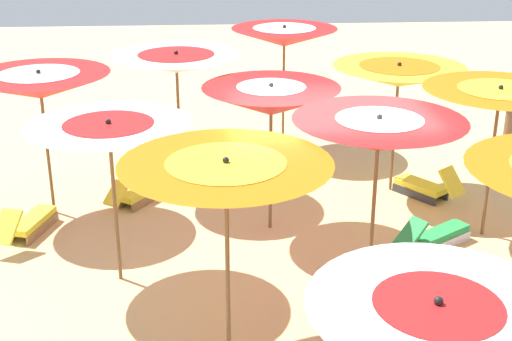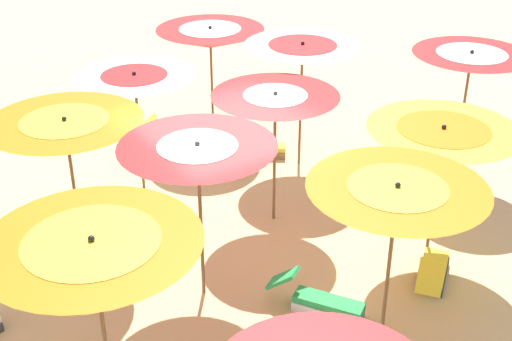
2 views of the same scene
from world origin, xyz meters
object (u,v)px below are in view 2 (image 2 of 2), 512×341
object	(u,v)px
beach_umbrella_3	(66,131)
beach_umbrella_7	(275,107)
beach_umbrella_9	(210,38)
beach_umbrella_6	(135,85)
beach_umbrella_11	(470,63)
lounger_4	(433,271)
beach_umbrella_5	(396,198)
beach_umbrella_8	(442,139)
beach_umbrella_1	(94,257)
beach_umbrella_4	(198,159)
beach_umbrella_10	(302,52)
lounger_5	(321,300)
lounger_3	(174,131)
lounger_0	(258,147)

from	to	relation	value
beach_umbrella_3	beach_umbrella_7	distance (m)	3.20
beach_umbrella_3	beach_umbrella_9	size ratio (longest dim) A/B	0.99
beach_umbrella_6	beach_umbrella_11	distance (m)	5.85
beach_umbrella_7	lounger_4	size ratio (longest dim) A/B	1.93
beach_umbrella_5	beach_umbrella_8	bearing A→B (deg)	-151.40
beach_umbrella_1	beach_umbrella_3	world-z (taller)	beach_umbrella_1
beach_umbrella_4	lounger_4	size ratio (longest dim) A/B	2.02
beach_umbrella_3	beach_umbrella_10	distance (m)	4.73
beach_umbrella_7	lounger_5	xyz separation A→B (m)	(0.82, 2.38, -1.85)
beach_umbrella_1	lounger_4	size ratio (longest dim) A/B	2.10
beach_umbrella_7	lounger_3	bearing A→B (deg)	-89.62
beach_umbrella_4	beach_umbrella_6	size ratio (longest dim) A/B	1.07
beach_umbrella_7	beach_umbrella_10	world-z (taller)	beach_umbrella_10
beach_umbrella_8	beach_umbrella_10	xyz separation A→B (m)	(-0.20, -3.66, 0.22)
beach_umbrella_8	beach_umbrella_9	size ratio (longest dim) A/B	0.96
beach_umbrella_7	beach_umbrella_9	bearing A→B (deg)	-102.86
beach_umbrella_1	beach_umbrella_6	xyz separation A→B (m)	(-2.55, -4.78, -0.25)
beach_umbrella_8	beach_umbrella_10	size ratio (longest dim) A/B	0.92
beach_umbrella_9	beach_umbrella_6	bearing A→B (deg)	30.70
beach_umbrella_3	beach_umbrella_1	bearing A→B (deg)	75.69
beach_umbrella_9	lounger_0	size ratio (longest dim) A/B	1.93
beach_umbrella_10	lounger_0	bearing A→B (deg)	-53.47
beach_umbrella_7	beach_umbrella_9	world-z (taller)	beach_umbrella_9
beach_umbrella_7	beach_umbrella_9	size ratio (longest dim) A/B	0.98
beach_umbrella_6	beach_umbrella_5	bearing A→B (deg)	100.38
beach_umbrella_4	beach_umbrella_8	distance (m)	3.53
lounger_0	beach_umbrella_1	bearing A→B (deg)	-102.66
beach_umbrella_8	lounger_4	distance (m)	1.94
lounger_3	lounger_5	world-z (taller)	lounger_3
beach_umbrella_7	beach_umbrella_11	xyz separation A→B (m)	(-3.74, 0.58, 0.19)
beach_umbrella_8	lounger_3	world-z (taller)	beach_umbrella_8
beach_umbrella_4	beach_umbrella_5	xyz separation A→B (m)	(-1.54, 2.10, -0.05)
beach_umbrella_7	lounger_3	distance (m)	4.12
beach_umbrella_1	lounger_5	distance (m)	3.79
beach_umbrella_10	lounger_0	size ratio (longest dim) A/B	2.01
beach_umbrella_3	beach_umbrella_6	distance (m)	2.21
beach_umbrella_10	beach_umbrella_9	bearing A→B (deg)	-69.52
lounger_4	beach_umbrella_6	bearing A→B (deg)	78.79
beach_umbrella_4	lounger_3	bearing A→B (deg)	-112.14
beach_umbrella_4	beach_umbrella_7	xyz separation A→B (m)	(-1.98, -1.12, -0.13)
beach_umbrella_7	lounger_0	world-z (taller)	beach_umbrella_7
beach_umbrella_5	lounger_5	xyz separation A→B (m)	(0.37, -0.84, -1.93)
beach_umbrella_10	beach_umbrella_11	bearing A→B (deg)	137.52
beach_umbrella_3	beach_umbrella_5	xyz separation A→B (m)	(-2.67, 3.96, -0.01)
beach_umbrella_1	beach_umbrella_9	xyz separation A→B (m)	(-4.77, -6.10, -0.15)
beach_umbrella_5	beach_umbrella_9	size ratio (longest dim) A/B	0.99
beach_umbrella_6	beach_umbrella_9	distance (m)	2.58
lounger_0	lounger_5	size ratio (longest dim) A/B	0.93
beach_umbrella_5	lounger_3	world-z (taller)	beach_umbrella_5
beach_umbrella_6	lounger_0	bearing A→B (deg)	179.16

